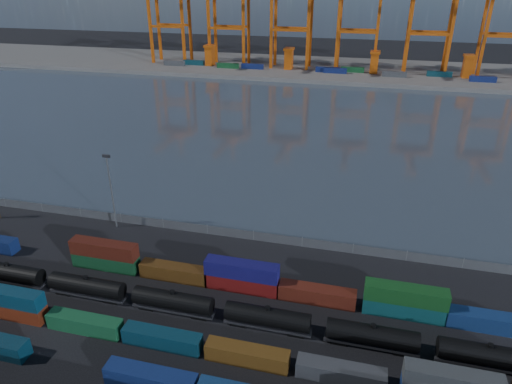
# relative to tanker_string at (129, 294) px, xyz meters

# --- Properties ---
(ground) EXTENTS (700.00, 700.00, 0.00)m
(ground) POSITION_rel_tanker_string_xyz_m (14.71, -3.59, -2.10)
(ground) COLOR black
(ground) RESTS_ON ground
(harbor_water) EXTENTS (700.00, 700.00, 0.00)m
(harbor_water) POSITION_rel_tanker_string_xyz_m (14.71, 101.41, -2.09)
(harbor_water) COLOR #343F4B
(harbor_water) RESTS_ON ground
(far_quay) EXTENTS (700.00, 70.00, 2.00)m
(far_quay) POSITION_rel_tanker_string_xyz_m (14.71, 206.41, -1.10)
(far_quay) COLOR #514F4C
(far_quay) RESTS_ON ground
(container_row_mid) EXTENTS (128.81, 2.42, 5.16)m
(container_row_mid) POSITION_rel_tanker_string_xyz_m (19.15, -7.24, -0.21)
(container_row_mid) COLOR #101A52
(container_row_mid) RESTS_ON ground
(container_row_north) EXTENTS (117.62, 2.59, 5.51)m
(container_row_north) POSITION_rel_tanker_string_xyz_m (9.84, 8.31, 0.03)
(container_row_north) COLOR #12125B
(container_row_north) RESTS_ON ground
(tanker_string) EXTENTS (122.10, 2.92, 4.18)m
(tanker_string) POSITION_rel_tanker_string_xyz_m (0.00, 0.00, 0.00)
(tanker_string) COLOR black
(tanker_string) RESTS_ON ground
(waterfront_fence) EXTENTS (160.12, 0.12, 2.20)m
(waterfront_fence) POSITION_rel_tanker_string_xyz_m (14.71, 24.41, -1.09)
(waterfront_fence) COLOR #595B5E
(waterfront_fence) RESTS_ON ground
(yard_light_mast) EXTENTS (1.60, 0.40, 16.60)m
(yard_light_mast) POSITION_rel_tanker_string_xyz_m (-15.29, 22.41, 7.20)
(yard_light_mast) COLOR slate
(yard_light_mast) RESTS_ON ground
(gantry_cranes) EXTENTS (197.29, 42.80, 57.96)m
(gantry_cranes) POSITION_rel_tanker_string_xyz_m (7.21, 199.87, 33.43)
(gantry_cranes) COLOR #CB520E
(gantry_cranes) RESTS_ON ground
(quay_containers) EXTENTS (172.58, 10.99, 2.60)m
(quay_containers) POSITION_rel_tanker_string_xyz_m (3.72, 191.87, 1.20)
(quay_containers) COLOR navy
(quay_containers) RESTS_ON far_quay
(straddle_carriers) EXTENTS (140.00, 7.00, 11.10)m
(straddle_carriers) POSITION_rel_tanker_string_xyz_m (12.21, 196.41, 5.72)
(straddle_carriers) COLOR #CB520E
(straddle_carriers) RESTS_ON far_quay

